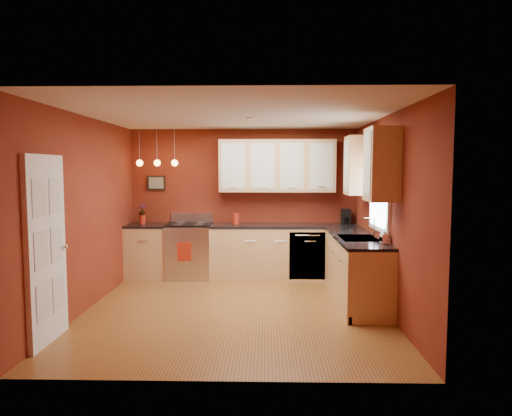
{
  "coord_description": "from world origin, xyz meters",
  "views": [
    {
      "loc": [
        0.41,
        -6.02,
        1.89
      ],
      "look_at": [
        0.26,
        1.0,
        1.29
      ],
      "focal_mm": 32.0,
      "sensor_mm": 36.0,
      "label": 1
    }
  ],
  "objects_px": {
    "sink": "(359,240)",
    "red_canister": "(236,219)",
    "gas_range": "(190,250)",
    "coffee_maker": "(346,217)",
    "soap_pump": "(384,236)"
  },
  "relations": [
    {
      "from": "soap_pump",
      "to": "coffee_maker",
      "type": "bearing_deg",
      "value": 92.74
    },
    {
      "from": "gas_range",
      "to": "soap_pump",
      "type": "height_order",
      "value": "soap_pump"
    },
    {
      "from": "gas_range",
      "to": "red_canister",
      "type": "bearing_deg",
      "value": 4.57
    },
    {
      "from": "gas_range",
      "to": "soap_pump",
      "type": "relative_size",
      "value": 5.42
    },
    {
      "from": "gas_range",
      "to": "soap_pump",
      "type": "xyz_separation_m",
      "value": [
        2.84,
        -2.05,
        0.56
      ]
    },
    {
      "from": "soap_pump",
      "to": "red_canister",
      "type": "bearing_deg",
      "value": 133.86
    },
    {
      "from": "red_canister",
      "to": "gas_range",
      "type": "bearing_deg",
      "value": -175.43
    },
    {
      "from": "sink",
      "to": "coffee_maker",
      "type": "xyz_separation_m",
      "value": [
        0.11,
        1.65,
        0.14
      ]
    },
    {
      "from": "sink",
      "to": "coffee_maker",
      "type": "height_order",
      "value": "sink"
    },
    {
      "from": "sink",
      "to": "red_canister",
      "type": "height_order",
      "value": "sink"
    },
    {
      "from": "sink",
      "to": "coffee_maker",
      "type": "distance_m",
      "value": 1.66
    },
    {
      "from": "gas_range",
      "to": "soap_pump",
      "type": "bearing_deg",
      "value": -35.88
    },
    {
      "from": "gas_range",
      "to": "red_canister",
      "type": "xyz_separation_m",
      "value": [
        0.8,
        0.06,
        0.55
      ]
    },
    {
      "from": "gas_range",
      "to": "red_canister",
      "type": "distance_m",
      "value": 0.98
    },
    {
      "from": "sink",
      "to": "red_canister",
      "type": "xyz_separation_m",
      "value": [
        -1.82,
        1.56,
        0.12
      ]
    }
  ]
}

